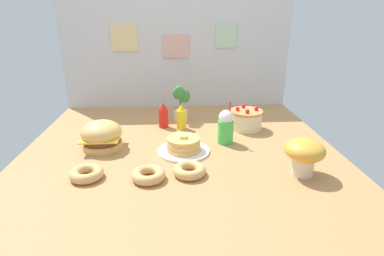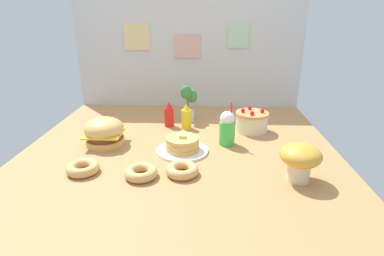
{
  "view_description": "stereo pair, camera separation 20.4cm",
  "coord_description": "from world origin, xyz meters",
  "px_view_note": "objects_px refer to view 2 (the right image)",
  "views": [
    {
      "loc": [
        -0.03,
        -1.85,
        0.86
      ],
      "look_at": [
        0.08,
        0.06,
        0.14
      ],
      "focal_mm": 29.11,
      "sensor_mm": 36.0,
      "label": 1
    },
    {
      "loc": [
        0.17,
        -1.85,
        0.86
      ],
      "look_at": [
        0.08,
        0.06,
        0.14
      ],
      "focal_mm": 29.11,
      "sensor_mm": 36.0,
      "label": 2
    }
  ],
  "objects_px": {
    "pancake_stack": "(182,146)",
    "mustard_bottle": "(186,117)",
    "ketchup_bottle": "(169,115)",
    "donut_pink_glaze": "(83,168)",
    "potted_plant": "(188,102)",
    "donut_vanilla": "(182,170)",
    "burger": "(104,132)",
    "layer_cake": "(252,121)",
    "mushroom_stool": "(300,159)",
    "cream_soda_cup": "(227,128)",
    "donut_chocolate": "(141,172)"
  },
  "relations": [
    {
      "from": "pancake_stack",
      "to": "mustard_bottle",
      "type": "height_order",
      "value": "mustard_bottle"
    },
    {
      "from": "pancake_stack",
      "to": "donut_chocolate",
      "type": "xyz_separation_m",
      "value": [
        -0.2,
        -0.34,
        -0.01
      ]
    },
    {
      "from": "mustard_bottle",
      "to": "mushroom_stool",
      "type": "bearing_deg",
      "value": -49.66
    },
    {
      "from": "pancake_stack",
      "to": "mustard_bottle",
      "type": "distance_m",
      "value": 0.44
    },
    {
      "from": "donut_pink_glaze",
      "to": "potted_plant",
      "type": "distance_m",
      "value": 1.08
    },
    {
      "from": "mustard_bottle",
      "to": "potted_plant",
      "type": "distance_m",
      "value": 0.2
    },
    {
      "from": "ketchup_bottle",
      "to": "mustard_bottle",
      "type": "relative_size",
      "value": 1.0
    },
    {
      "from": "cream_soda_cup",
      "to": "donut_vanilla",
      "type": "bearing_deg",
      "value": -121.68
    },
    {
      "from": "pancake_stack",
      "to": "donut_pink_glaze",
      "type": "xyz_separation_m",
      "value": [
        -0.54,
        -0.31,
        -0.01
      ]
    },
    {
      "from": "cream_soda_cup",
      "to": "mustard_bottle",
      "type": "bearing_deg",
      "value": 135.03
    },
    {
      "from": "donut_vanilla",
      "to": "burger",
      "type": "bearing_deg",
      "value": 144.59
    },
    {
      "from": "burger",
      "to": "pancake_stack",
      "type": "xyz_separation_m",
      "value": [
        0.54,
        -0.1,
        -0.05
      ]
    },
    {
      "from": "potted_plant",
      "to": "donut_pink_glaze",
      "type": "bearing_deg",
      "value": -120.09
    },
    {
      "from": "ketchup_bottle",
      "to": "mushroom_stool",
      "type": "xyz_separation_m",
      "value": [
        0.79,
        -0.81,
        0.04
      ]
    },
    {
      "from": "burger",
      "to": "cream_soda_cup",
      "type": "bearing_deg",
      "value": 2.95
    },
    {
      "from": "donut_chocolate",
      "to": "potted_plant",
      "type": "bearing_deg",
      "value": 78.24
    },
    {
      "from": "donut_pink_glaze",
      "to": "mushroom_stool",
      "type": "height_order",
      "value": "mushroom_stool"
    },
    {
      "from": "pancake_stack",
      "to": "mushroom_stool",
      "type": "height_order",
      "value": "mushroom_stool"
    },
    {
      "from": "pancake_stack",
      "to": "ketchup_bottle",
      "type": "height_order",
      "value": "ketchup_bottle"
    },
    {
      "from": "ketchup_bottle",
      "to": "donut_chocolate",
      "type": "height_order",
      "value": "ketchup_bottle"
    },
    {
      "from": "cream_soda_cup",
      "to": "mushroom_stool",
      "type": "bearing_deg",
      "value": -52.96
    },
    {
      "from": "donut_chocolate",
      "to": "mustard_bottle",
      "type": "bearing_deg",
      "value": 75.5
    },
    {
      "from": "burger",
      "to": "cream_soda_cup",
      "type": "relative_size",
      "value": 0.88
    },
    {
      "from": "pancake_stack",
      "to": "donut_chocolate",
      "type": "height_order",
      "value": "pancake_stack"
    },
    {
      "from": "mustard_bottle",
      "to": "layer_cake",
      "type": "bearing_deg",
      "value": -4.12
    },
    {
      "from": "layer_cake",
      "to": "potted_plant",
      "type": "height_order",
      "value": "potted_plant"
    },
    {
      "from": "potted_plant",
      "to": "mustard_bottle",
      "type": "bearing_deg",
      "value": -90.27
    },
    {
      "from": "donut_vanilla",
      "to": "potted_plant",
      "type": "xyz_separation_m",
      "value": [
        -0.02,
        0.93,
        0.13
      ]
    },
    {
      "from": "layer_cake",
      "to": "donut_chocolate",
      "type": "height_order",
      "value": "layer_cake"
    },
    {
      "from": "pancake_stack",
      "to": "potted_plant",
      "type": "relative_size",
      "value": 1.11
    },
    {
      "from": "burger",
      "to": "layer_cake",
      "type": "xyz_separation_m",
      "value": [
        1.03,
        0.3,
        -0.01
      ]
    },
    {
      "from": "layer_cake",
      "to": "donut_pink_glaze",
      "type": "height_order",
      "value": "layer_cake"
    },
    {
      "from": "burger",
      "to": "donut_vanilla",
      "type": "xyz_separation_m",
      "value": [
        0.56,
        -0.4,
        -0.06
      ]
    },
    {
      "from": "donut_vanilla",
      "to": "potted_plant",
      "type": "bearing_deg",
      "value": 91.4
    },
    {
      "from": "pancake_stack",
      "to": "layer_cake",
      "type": "relative_size",
      "value": 1.36
    },
    {
      "from": "layer_cake",
      "to": "cream_soda_cup",
      "type": "bearing_deg",
      "value": -127.83
    },
    {
      "from": "donut_pink_glaze",
      "to": "ketchup_bottle",
      "type": "bearing_deg",
      "value": 63.02
    },
    {
      "from": "donut_chocolate",
      "to": "mushroom_stool",
      "type": "xyz_separation_m",
      "value": [
        0.85,
        0.01,
        0.1
      ]
    },
    {
      "from": "mustard_bottle",
      "to": "donut_vanilla",
      "type": "bearing_deg",
      "value": -88.17
    },
    {
      "from": "burger",
      "to": "mustard_bottle",
      "type": "xyz_separation_m",
      "value": [
        0.54,
        0.34,
        0.0
      ]
    },
    {
      "from": "donut_pink_glaze",
      "to": "potted_plant",
      "type": "bearing_deg",
      "value": 59.91
    },
    {
      "from": "mustard_bottle",
      "to": "potted_plant",
      "type": "height_order",
      "value": "potted_plant"
    },
    {
      "from": "mustard_bottle",
      "to": "donut_pink_glaze",
      "type": "relative_size",
      "value": 1.08
    },
    {
      "from": "cream_soda_cup",
      "to": "potted_plant",
      "type": "relative_size",
      "value": 0.98
    },
    {
      "from": "burger",
      "to": "donut_pink_glaze",
      "type": "distance_m",
      "value": 0.41
    },
    {
      "from": "donut_pink_glaze",
      "to": "donut_vanilla",
      "type": "bearing_deg",
      "value": 0.39
    },
    {
      "from": "layer_cake",
      "to": "donut_vanilla",
      "type": "height_order",
      "value": "layer_cake"
    },
    {
      "from": "burger",
      "to": "mushroom_stool",
      "type": "distance_m",
      "value": 1.26
    },
    {
      "from": "ketchup_bottle",
      "to": "pancake_stack",
      "type": "bearing_deg",
      "value": -73.51
    },
    {
      "from": "cream_soda_cup",
      "to": "layer_cake",
      "type": "bearing_deg",
      "value": 52.17
    }
  ]
}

